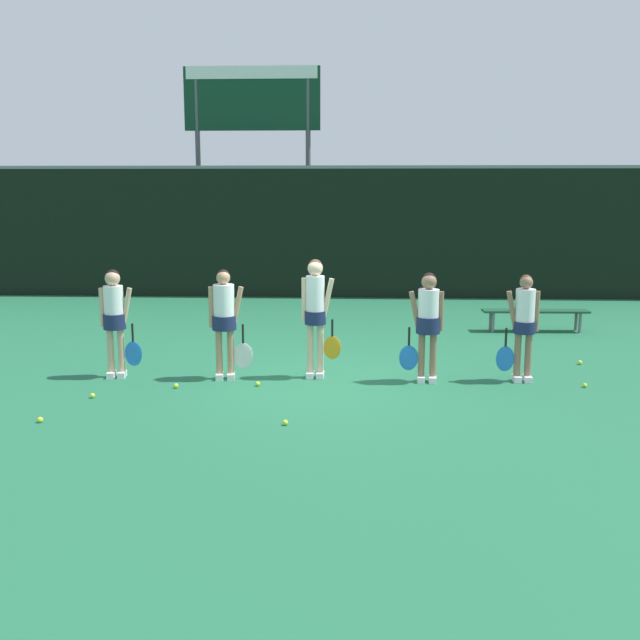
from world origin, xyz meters
name	(u,v)px	position (x,y,z in m)	size (l,w,h in m)	color
ground_plane	(319,379)	(0.00, 0.00, 0.00)	(140.00, 140.00, 0.00)	#216642
fence_windscreen	(335,232)	(0.00, 8.46, 1.72)	(60.00, 0.08, 3.41)	black
scoreboard	(252,116)	(-2.39, 10.39, 4.81)	(3.81, 0.15, 6.16)	#515156
bench_courtside	(535,313)	(4.16, 3.97, 0.38)	(2.12, 0.41, 0.44)	#19472D
player_0	(115,314)	(-3.12, -0.04, 0.98)	(0.61, 0.34, 1.66)	tan
player_1	(225,315)	(-1.43, -0.06, 0.98)	(0.65, 0.36, 1.67)	tan
player_2	(316,308)	(-0.06, 0.08, 1.09)	(0.60, 0.32, 1.82)	beige
player_3	(428,318)	(1.61, -0.09, 0.97)	(0.64, 0.36, 1.64)	#8C664C
player_4	(524,320)	(3.05, 0.00, 0.93)	(0.61, 0.33, 1.61)	#8C664C
tennis_ball_0	(585,385)	(3.90, -0.32, 0.03)	(0.06, 0.06, 0.06)	#CCE033
tennis_ball_1	(285,423)	(-0.31, -2.27, 0.03)	(0.07, 0.07, 0.07)	#CCE033
tennis_ball_2	(134,355)	(-3.27, 1.33, 0.04)	(0.07, 0.07, 0.07)	#CCE033
tennis_ball_3	(406,352)	(1.44, 1.82, 0.03)	(0.06, 0.06, 0.06)	#CCE033
tennis_ball_4	(40,420)	(-3.37, -2.32, 0.04)	(0.07, 0.07, 0.07)	#CCE033
tennis_ball_5	(92,396)	(-3.10, -1.21, 0.03)	(0.07, 0.07, 0.07)	#CCE033
tennis_ball_7	(580,362)	(4.25, 1.11, 0.04)	(0.07, 0.07, 0.07)	#CCE033
tennis_ball_8	(176,386)	(-2.06, -0.64, 0.03)	(0.07, 0.07, 0.07)	#CCE033
tennis_ball_9	(258,384)	(-0.89, -0.48, 0.03)	(0.07, 0.07, 0.07)	#CCE033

